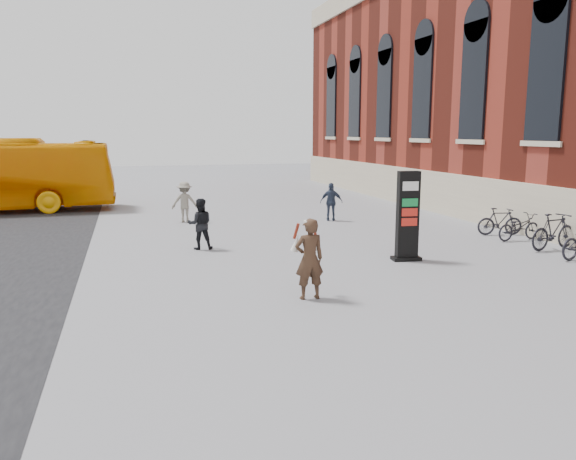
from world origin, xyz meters
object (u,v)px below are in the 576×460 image
object	(u,v)px
bike_5	(554,231)
bike_6	(519,227)
pedestrian_a	(200,224)
woman	(309,258)
info_pylon	(408,216)
pedestrian_c	(331,202)
bike_7	(500,221)
pedestrian_b	(185,202)

from	to	relation	value
bike_5	bike_6	size ratio (longest dim) A/B	1.10
pedestrian_a	woman	bearing A→B (deg)	109.74
bike_5	bike_6	world-z (taller)	bike_5
info_pylon	pedestrian_c	distance (m)	7.29
bike_6	bike_7	distance (m)	1.00
woman	bike_5	world-z (taller)	woman
pedestrian_a	bike_5	xyz separation A→B (m)	(10.28, -3.03, -0.22)
info_pylon	pedestrian_b	distance (m)	10.03
bike_6	bike_7	size ratio (longest dim) A/B	1.07
woman	bike_7	size ratio (longest dim) A/B	1.10
info_pylon	pedestrian_a	distance (m)	6.18
pedestrian_b	bike_6	size ratio (longest dim) A/B	0.94
info_pylon	bike_7	world-z (taller)	info_pylon
bike_5	bike_7	bearing A→B (deg)	-11.26
bike_7	info_pylon	bearing A→B (deg)	129.59
pedestrian_b	pedestrian_c	bearing A→B (deg)	178.83
info_pylon	bike_7	bearing A→B (deg)	34.45
pedestrian_c	bike_5	bearing A→B (deg)	141.59
bike_7	bike_5	bearing A→B (deg)	-168.33
woman	pedestrian_a	bearing A→B (deg)	-75.82
pedestrian_b	bike_7	world-z (taller)	pedestrian_b
woman	bike_6	size ratio (longest dim) A/B	1.03
info_pylon	pedestrian_a	bearing A→B (deg)	156.40
bike_5	bike_7	xyz separation A→B (m)	(0.00, 2.56, -0.09)
pedestrian_b	bike_5	distance (m)	13.27
info_pylon	bike_6	distance (m)	5.28
info_pylon	bike_5	world-z (taller)	info_pylon
pedestrian_b	bike_7	distance (m)	11.80
woman	bike_5	bearing A→B (deg)	-163.13
bike_5	bike_7	distance (m)	2.57
woman	pedestrian_c	bearing A→B (deg)	-113.77
woman	bike_7	bearing A→B (deg)	-149.32
pedestrian_a	bike_5	distance (m)	10.72
info_pylon	pedestrian_a	xyz separation A→B (m)	(-5.33, 3.09, -0.46)
info_pylon	pedestrian_b	size ratio (longest dim) A/B	1.55
woman	pedestrian_a	world-z (taller)	woman
woman	pedestrian_b	distance (m)	11.38
woman	bike_7	distance (m)	10.23
pedestrian_b	bike_5	world-z (taller)	pedestrian_b
bike_5	bike_7	world-z (taller)	bike_5
info_pylon	woman	size ratio (longest dim) A/B	1.42
pedestrian_b	pedestrian_a	bearing A→B (deg)	100.57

